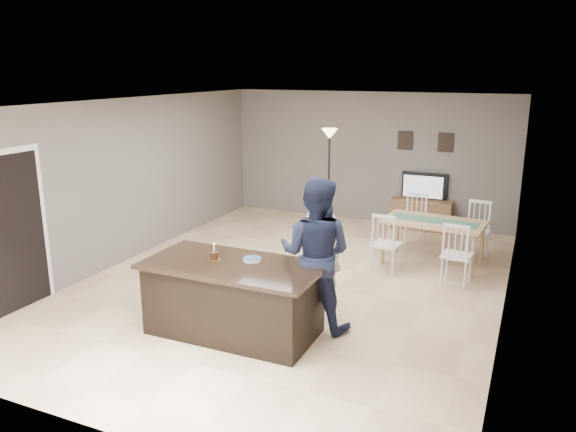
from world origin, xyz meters
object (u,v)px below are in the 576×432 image
at_px(man, 315,254).
at_px(dining_table, 433,228).
at_px(floor_lamp, 329,153).
at_px(plate_stack, 252,259).
at_px(woman, 321,248).
at_px(tv_console, 421,214).
at_px(television, 424,186).
at_px(kitchen_island, 234,298).
at_px(birthday_cake, 214,256).

bearing_deg(man, dining_table, -110.50).
relative_size(dining_table, floor_lamp, 0.94).
bearing_deg(plate_stack, woman, 65.61).
distance_m(woman, floor_lamp, 3.60).
xyz_separation_m(tv_console, plate_stack, (-1.03, -5.39, 0.62)).
relative_size(tv_console, television, 1.31).
height_order(kitchen_island, plate_stack, plate_stack).
bearing_deg(tv_console, man, -93.99).
relative_size(plate_stack, dining_table, 0.12).
distance_m(woman, birthday_cake, 1.55).
bearing_deg(kitchen_island, plate_stack, 46.72).
bearing_deg(woman, television, -97.02).
distance_m(man, dining_table, 3.12).
relative_size(television, plate_stack, 4.03).
distance_m(tv_console, dining_table, 2.17).
bearing_deg(woman, tv_console, -97.14).
relative_size(kitchen_island, woman, 1.33).
xyz_separation_m(man, floor_lamp, (-1.30, 4.05, 0.63)).
distance_m(television, dining_table, 2.23).
relative_size(birthday_cake, floor_lamp, 0.10).
height_order(tv_console, dining_table, dining_table).
bearing_deg(plate_stack, floor_lamp, 97.93).
height_order(birthday_cake, dining_table, birthday_cake).
xyz_separation_m(television, birthday_cake, (-1.47, -5.61, 0.09)).
xyz_separation_m(television, man, (-0.35, -5.09, 0.10)).
distance_m(man, plate_stack, 0.78).
bearing_deg(man, plate_stack, 25.56).
xyz_separation_m(birthday_cake, dining_table, (2.06, 3.47, -0.33)).
height_order(woman, dining_table, woman).
height_order(tv_console, birthday_cake, birthday_cake).
relative_size(kitchen_island, man, 1.12).
distance_m(dining_table, floor_lamp, 2.67).
height_order(kitchen_island, floor_lamp, floor_lamp).
bearing_deg(kitchen_island, tv_console, 77.84).
bearing_deg(birthday_cake, tv_console, 75.09).
xyz_separation_m(tv_console, woman, (-0.54, -4.31, 0.51)).
bearing_deg(dining_table, television, 110.49).
bearing_deg(kitchen_island, birthday_cake, 173.30).
distance_m(tv_console, floor_lamp, 2.30).
xyz_separation_m(tv_console, man, (-0.35, -5.02, 0.66)).
distance_m(kitchen_island, birthday_cake, 0.57).
height_order(television, man, man).
relative_size(woman, birthday_cake, 7.72).
xyz_separation_m(kitchen_island, woman, (0.66, 1.26, 0.36)).
xyz_separation_m(tv_console, floor_lamp, (-1.65, -0.97, 1.29)).
bearing_deg(television, man, 86.06).
xyz_separation_m(birthday_cake, plate_stack, (0.44, 0.15, -0.03)).
bearing_deg(man, television, -96.92).
bearing_deg(dining_table, tv_console, 110.98).
bearing_deg(plate_stack, man, 28.54).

